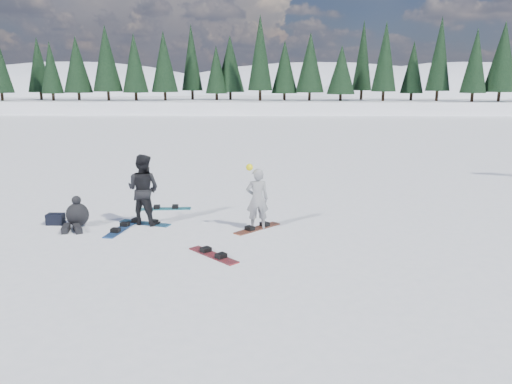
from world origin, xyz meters
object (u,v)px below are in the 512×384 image
Objects in this scene: snowboard_loose_b at (213,255)px; snowboard_loose_a at (120,230)px; snowboarder_man at (143,189)px; gear_bag at (56,219)px; snowboard_loose_c at (166,209)px; snowboarder_woman at (257,199)px; seated_rider at (77,215)px.

snowboard_loose_a is at bearing -170.08° from snowboard_loose_b.
snowboarder_man is 2.57m from gear_bag.
snowboard_loose_b is at bearing -70.58° from snowboard_loose_c.
snowboarder_woman is 1.61× the size of seated_rider.
gear_bag is (-5.56, 0.30, -0.68)m from snowboarder_woman.
snowboard_loose_c is at bearing 23.10° from seated_rider.
gear_bag is 5.22m from snowboard_loose_b.
snowboard_loose_b is at bearing 57.16° from snowboarder_woman.
snowboard_loose_c is 1.00× the size of snowboard_loose_b.
snowboard_loose_c and snowboard_loose_a have the same top height.
snowboard_loose_b is at bearing -117.13° from snowboard_loose_a.
snowboard_loose_a is at bearing -14.37° from gear_bag.
seated_rider is at bearing 87.81° from snowboard_loose_a.
snowboarder_woman is 4.88m from seated_rider.
seated_rider is 2.46× the size of gear_bag.
gear_bag is at bearing 20.58° from snowboarder_man.
snowboarder_man is 1.29× the size of snowboard_loose_a.
seated_rider is 1.30m from snowboard_loose_a.
snowboarder_woman is at bearing -40.81° from snowboard_loose_c.
snowboarder_man is 1.29× the size of snowboard_loose_b.
snowboarder_woman is 1.19× the size of snowboard_loose_a.
gear_bag is at bearing -152.26° from snowboard_loose_c.
seated_rider reaches higher than snowboard_loose_b.
snowboard_loose_b and snowboard_loose_a have the same top height.
snowboarder_woman is 1.19× the size of snowboard_loose_b.
snowboarder_man is 1.29× the size of snowboard_loose_c.
snowboard_loose_c is at bearing -44.69° from snowboarder_woman.
snowboarder_woman reaches higher than gear_bag.
snowboard_loose_a is (-0.50, -0.63, -0.95)m from snowboarder_man.
seated_rider is 4.49m from snowboard_loose_b.
gear_bag reaches higher than snowboard_loose_b.
snowboard_loose_b is at bearing -27.87° from gear_bag.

